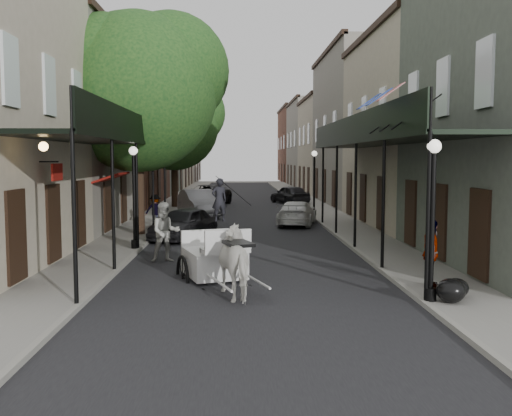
{
  "coord_description": "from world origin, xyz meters",
  "views": [
    {
      "loc": [
        -0.36,
        -14.79,
        3.4
      ],
      "look_at": [
        0.33,
        5.8,
        1.6
      ],
      "focal_mm": 40.0,
      "sensor_mm": 36.0,
      "label": 1
    }
  ],
  "objects": [
    {
      "name": "carriage",
      "position": [
        -1.15,
        1.58,
        1.12
      ],
      "size": [
        2.3,
        2.87,
        2.89
      ],
      "rotation": [
        0.0,
        0.0,
        0.32
      ],
      "color": "black",
      "rests_on": "ground"
    },
    {
      "name": "horse",
      "position": [
        -0.3,
        -0.98,
        0.86
      ],
      "size": [
        1.53,
        2.23,
        1.73
      ],
      "primitive_type": "imported",
      "rotation": [
        0.0,
        0.0,
        3.46
      ],
      "color": "silver",
      "rests_on": "ground"
    },
    {
      "name": "car_right_far",
      "position": [
        3.6,
        27.86,
        0.69
      ],
      "size": [
        3.05,
        4.39,
        1.39
      ],
      "primitive_type": "imported",
      "rotation": [
        0.0,
        0.0,
        3.53
      ],
      "color": "black",
      "rests_on": "ground"
    },
    {
      "name": "tree_far",
      "position": [
        -4.25,
        24.18,
        5.84
      ],
      "size": [
        6.45,
        6.0,
        8.61
      ],
      "color": "#382619",
      "rests_on": "sidewalk_left"
    },
    {
      "name": "pedestrian_sidewalk_left",
      "position": [
        -4.39,
        13.21,
        0.87
      ],
      "size": [
        0.98,
        0.56,
        1.51
      ],
      "primitive_type": "imported",
      "rotation": [
        0.0,
        0.0,
        3.14
      ],
      "color": "gray",
      "rests_on": "sidewalk_left"
    },
    {
      "name": "car_left_near",
      "position": [
        -2.6,
        9.0,
        0.68
      ],
      "size": [
        3.03,
        4.31,
        1.36
      ],
      "primitive_type": "imported",
      "rotation": [
        0.0,
        0.0,
        -0.4
      ],
      "color": "black",
      "rests_on": "ground"
    },
    {
      "name": "pedestrian_walking",
      "position": [
        -2.71,
        3.83,
        0.98
      ],
      "size": [
        1.12,
        0.97,
        1.97
      ],
      "primitive_type": "imported",
      "rotation": [
        0.0,
        0.0,
        0.26
      ],
      "color": "#A9A89F",
      "rests_on": "ground"
    },
    {
      "name": "sidewalk_left",
      "position": [
        -5.0,
        20.0,
        0.06
      ],
      "size": [
        2.2,
        90.0,
        0.12
      ],
      "primitive_type": "cube",
      "color": "gray",
      "rests_on": "ground"
    },
    {
      "name": "lamppost_right_far",
      "position": [
        4.1,
        18.0,
        2.05
      ],
      "size": [
        0.32,
        0.32,
        3.71
      ],
      "color": "black",
      "rests_on": "sidewalk_right"
    },
    {
      "name": "pedestrian_sidewalk_right",
      "position": [
        4.56,
        -0.64,
        1.0
      ],
      "size": [
        0.62,
        1.09,
        1.76
      ],
      "primitive_type": "imported",
      "rotation": [
        0.0,
        0.0,
        1.38
      ],
      "color": "gray",
      "rests_on": "sidewalk_right"
    },
    {
      "name": "lamppost_left",
      "position": [
        -4.1,
        6.0,
        2.05
      ],
      "size": [
        0.32,
        0.32,
        3.71
      ],
      "color": "black",
      "rests_on": "sidewalk_left"
    },
    {
      "name": "road",
      "position": [
        0.0,
        20.0,
        0.01
      ],
      "size": [
        8.0,
        90.0,
        0.01
      ],
      "primitive_type": "cube",
      "color": "black",
      "rests_on": "ground"
    },
    {
      "name": "ground",
      "position": [
        0.0,
        0.0,
        0.0
      ],
      "size": [
        140.0,
        140.0,
        0.0
      ],
      "primitive_type": "plane",
      "color": "gray",
      "rests_on": "ground"
    },
    {
      "name": "gallery_left",
      "position": [
        -4.79,
        6.98,
        4.05
      ],
      "size": [
        2.2,
        18.05,
        4.88
      ],
      "color": "black",
      "rests_on": "sidewalk_left"
    },
    {
      "name": "car_right_near",
      "position": [
        2.69,
        14.0,
        0.62
      ],
      "size": [
        2.59,
        4.52,
        1.23
      ],
      "primitive_type": "imported",
      "rotation": [
        0.0,
        0.0,
        2.93
      ],
      "color": "silver",
      "rests_on": "ground"
    },
    {
      "name": "car_left_mid",
      "position": [
        -2.6,
        18.55,
        0.78
      ],
      "size": [
        3.01,
        5.02,
        1.56
      ],
      "primitive_type": "imported",
      "rotation": [
        0.0,
        0.0,
        0.31
      ],
      "color": "gray",
      "rests_on": "ground"
    },
    {
      "name": "sidewalk_right",
      "position": [
        5.0,
        20.0,
        0.06
      ],
      "size": [
        2.2,
        90.0,
        0.12
      ],
      "primitive_type": "cube",
      "color": "gray",
      "rests_on": "ground"
    },
    {
      "name": "gallery_right",
      "position": [
        4.79,
        6.98,
        4.05
      ],
      "size": [
        2.2,
        18.05,
        4.88
      ],
      "color": "black",
      "rests_on": "sidewalk_right"
    },
    {
      "name": "trash_bags",
      "position": [
        4.62,
        -2.03,
        0.38
      ],
      "size": [
        0.92,
        1.07,
        0.56
      ],
      "color": "black",
      "rests_on": "sidewalk_right"
    },
    {
      "name": "tree_near",
      "position": [
        -4.2,
        10.18,
        6.49
      ],
      "size": [
        7.31,
        6.8,
        9.63
      ],
      "color": "#382619",
      "rests_on": "sidewalk_left"
    },
    {
      "name": "building_row_right",
      "position": [
        8.6,
        30.0,
        5.25
      ],
      "size": [
        5.0,
        80.0,
        10.5
      ],
      "primitive_type": "cube",
      "color": "gray",
      "rests_on": "ground"
    },
    {
      "name": "lamppost_right_near",
      "position": [
        4.1,
        -2.0,
        2.05
      ],
      "size": [
        0.32,
        0.32,
        3.71
      ],
      "color": "black",
      "rests_on": "sidewalk_right"
    },
    {
      "name": "car_left_far",
      "position": [
        -2.6,
        26.35,
        0.74
      ],
      "size": [
        3.92,
        5.83,
        1.49
      ],
      "primitive_type": "imported",
      "rotation": [
        0.0,
        0.0,
        -0.3
      ],
      "color": "black",
      "rests_on": "ground"
    },
    {
      "name": "building_row_left",
      "position": [
        -8.6,
        30.0,
        5.25
      ],
      "size": [
        5.0,
        80.0,
        10.5
      ],
      "primitive_type": "cube",
      "color": "#B3A78F",
      "rests_on": "ground"
    }
  ]
}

